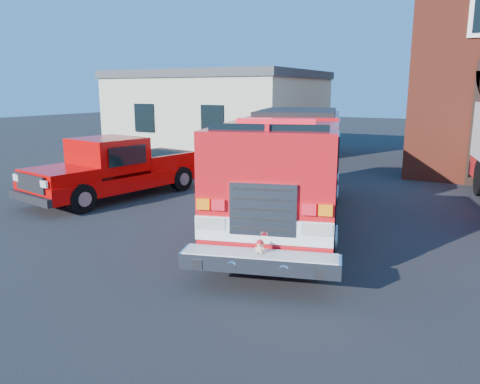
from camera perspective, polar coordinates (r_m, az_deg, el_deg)
The scene contains 4 objects.
ground at distance 11.01m, azimuth 3.01°, elevation -5.45°, with size 100.00×100.00×0.00m, color black.
side_building at distance 26.23m, azimuth -2.44°, elevation 9.79°, with size 10.20×8.20×4.35m.
fire_engine at distance 12.08m, azimuth 6.06°, elevation 3.22°, with size 5.06×9.49×2.82m.
pickup_truck at distance 15.38m, azimuth -14.83°, elevation 2.73°, with size 3.09×6.11×1.91m.
Camera 1 is at (4.51, -9.46, 3.35)m, focal length 35.00 mm.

